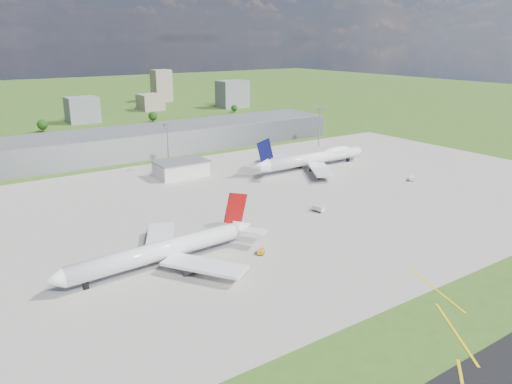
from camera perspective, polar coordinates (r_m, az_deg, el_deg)
ground at (r=309.10m, az=-14.33°, el=3.49°), size 1400.00×1400.00×0.00m
apron at (r=218.04m, az=-1.48°, el=-1.63°), size 360.00×190.00×0.08m
terminal at (r=321.34m, az=-15.39°, el=5.29°), size 300.00×42.00×15.00m
ops_building at (r=267.12m, az=-8.56°, el=2.61°), size 26.00×16.00×8.00m
mast_center at (r=277.38m, az=-10.07°, el=5.98°), size 3.50×2.00×25.90m
mast_east at (r=337.40m, az=7.26°, el=8.07°), size 3.50×2.00×25.90m
airliner_red_twin at (r=163.25m, az=-10.40°, el=-6.59°), size 71.92×55.99×19.73m
airliner_blue_quad at (r=283.03m, az=6.70°, el=3.87°), size 78.69×61.89×20.59m
tug_yellow at (r=170.38m, az=0.57°, el=-6.86°), size 3.77×3.70×1.69m
van_white_near at (r=212.20m, az=7.13°, el=-1.93°), size 3.13×5.39×2.58m
van_white_far at (r=268.67m, az=17.38°, el=1.46°), size 4.60×4.12×2.24m
bldg_c at (r=463.44m, az=-19.24°, el=8.87°), size 26.00×20.00×22.00m
bldg_ce at (r=527.45m, az=-11.98°, el=10.02°), size 22.00×24.00×16.00m
bldg_e at (r=536.89m, az=-2.72°, el=11.13°), size 30.00×22.00×28.00m
bldg_tall_e at (r=597.02m, az=-10.76°, el=11.85°), size 20.00×18.00×36.00m
tree_c at (r=426.05m, az=-23.23°, el=7.09°), size 8.10×8.10×9.90m
tree_e at (r=447.71m, az=-11.71°, el=8.49°), size 7.65×7.65×9.35m
tree_far_e at (r=498.01m, az=-2.51°, el=9.56°), size 6.30×6.30×7.70m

